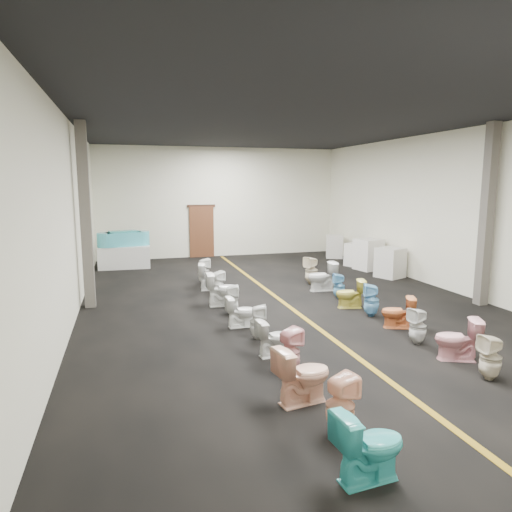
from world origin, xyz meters
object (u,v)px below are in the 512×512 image
object	(u,v)px
toilet_right_4	(418,326)
toilet_right_6	(371,300)
toilet_left_6	(241,312)
toilet_left_11	(204,271)
toilet_left_3	(289,352)
toilet_left_7	(232,300)
display_table	(125,257)
toilet_right_5	(398,312)
toilet_right_3	(457,339)
toilet_right_10	(311,271)
appliance_crate_c	(358,255)
appliance_crate_a	(390,263)
appliance_crate_b	(368,254)
appliance_crate_d	(334,246)
toilet_left_5	(258,322)
toilet_right_2	(491,357)
toilet_left_10	(212,277)
bathtub	(124,238)
toilet_left_0	(369,445)
toilet_left_2	(303,375)
toilet_left_1	(341,406)
toilet_left_8	(223,289)
toilet_right_7	(350,294)
toilet_left_4	(275,338)
toilet_right_8	(339,286)
toilet_right_9	(322,276)

from	to	relation	value
toilet_right_4	toilet_right_6	distance (m)	1.88
toilet_left_6	toilet_left_11	distance (m)	4.46
toilet_left_3	toilet_left_7	bearing A→B (deg)	-17.10
display_table	toilet_right_5	distance (m)	10.45
toilet_right_3	toilet_right_10	size ratio (longest dim) A/B	0.89
appliance_crate_c	appliance_crate_a	bearing A→B (deg)	-90.00
appliance_crate_b	appliance_crate_d	size ratio (longest dim) A/B	1.16
toilet_left_5	toilet_right_2	size ratio (longest dim) A/B	0.95
toilet_left_6	toilet_left_10	world-z (taller)	toilet_left_10
bathtub	toilet_left_0	distance (m)	13.41
toilet_left_2	toilet_left_5	size ratio (longest dim) A/B	1.20
appliance_crate_b	toilet_right_2	distance (m)	9.19
toilet_left_1	toilet_right_10	bearing A→B (deg)	-34.28
toilet_left_8	toilet_left_10	size ratio (longest dim) A/B	1.08
toilet_left_8	bathtub	bearing A→B (deg)	25.05
toilet_left_5	toilet_right_3	size ratio (longest dim) A/B	0.91
toilet_left_1	toilet_left_5	distance (m)	3.64
toilet_left_3	toilet_left_8	distance (m)	4.39
appliance_crate_b	toilet_left_10	bearing A→B (deg)	-165.31
bathtub	toilet_left_3	size ratio (longest dim) A/B	2.39
toilet_left_6	bathtub	bearing A→B (deg)	15.85
toilet_left_0	toilet_right_10	bearing A→B (deg)	-24.33
toilet_right_3	toilet_right_7	distance (m)	3.56
toilet_left_11	toilet_right_3	bearing A→B (deg)	-162.92
toilet_right_7	toilet_right_10	size ratio (longest dim) A/B	0.83
toilet_left_11	toilet_right_5	bearing A→B (deg)	-155.97
toilet_left_7	toilet_left_8	world-z (taller)	toilet_left_8
toilet_right_3	toilet_left_0	bearing A→B (deg)	-27.69
appliance_crate_c	toilet_left_10	xyz separation A→B (m)	(-5.91, -2.28, -0.03)
toilet_left_3	toilet_left_4	bearing A→B (deg)	-20.92
display_table	toilet_right_8	size ratio (longest dim) A/B	2.63
appliance_crate_d	toilet_left_1	distance (m)	13.60
toilet_left_2	toilet_right_9	world-z (taller)	toilet_right_9
toilet_left_11	toilet_right_6	world-z (taller)	toilet_left_11
toilet_left_7	toilet_left_3	bearing A→B (deg)	-168.33
toilet_left_8	toilet_left_11	size ratio (longest dim) A/B	1.08
toilet_left_5	toilet_right_2	distance (m)	4.08
toilet_left_3	toilet_left_1	bearing A→B (deg)	159.99
toilet_right_2	toilet_left_4	bearing A→B (deg)	-120.69
toilet_left_3	toilet_right_2	distance (m)	3.13
toilet_left_3	appliance_crate_b	bearing A→B (deg)	-56.01
bathtub	toilet_right_6	world-z (taller)	bathtub
toilet_left_7	toilet_right_2	size ratio (longest dim) A/B	0.96
toilet_left_10	toilet_right_2	world-z (taller)	toilet_left_10
toilet_left_8	toilet_right_3	distance (m)	5.60
appliance_crate_b	toilet_left_4	world-z (taller)	appliance_crate_b
toilet_left_1	toilet_left_10	distance (m)	8.01
appliance_crate_a	toilet_right_6	xyz separation A→B (m)	(-2.87, -3.77, -0.10)
toilet_left_8	toilet_left_4	bearing A→B (deg)	-173.09
bathtub	appliance_crate_a	distance (m)	9.32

